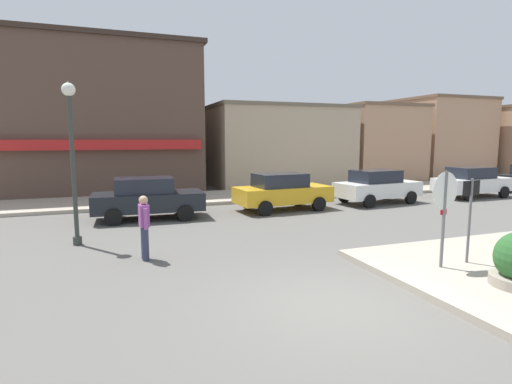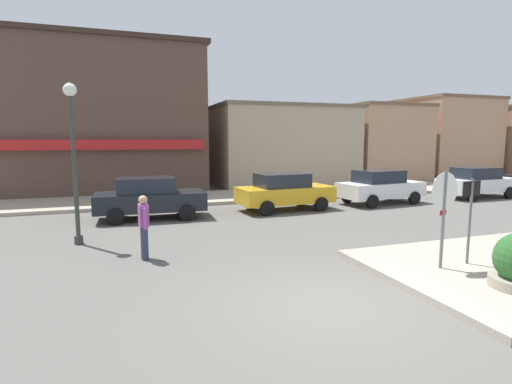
% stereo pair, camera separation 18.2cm
% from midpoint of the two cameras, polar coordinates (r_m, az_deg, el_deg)
% --- Properties ---
extents(ground_plane, '(160.00, 160.00, 0.00)m').
position_cam_midpoint_polar(ground_plane, '(7.62, 11.68, -15.62)').
color(ground_plane, '#5B5954').
extents(kerb_far, '(80.00, 4.00, 0.15)m').
position_cam_midpoint_polar(kerb_far, '(19.99, -8.35, -0.86)').
color(kerb_far, '#A89E8C').
rests_on(kerb_far, ground).
extents(stop_sign, '(0.81, 0.14, 2.30)m').
position_cam_midpoint_polar(stop_sign, '(9.61, 25.72, -1.95)').
color(stop_sign, slate).
rests_on(stop_sign, ground).
extents(one_way_sign, '(0.60, 0.10, 2.10)m').
position_cam_midpoint_polar(one_way_sign, '(10.27, 28.72, -2.61)').
color(one_way_sign, slate).
rests_on(one_way_sign, ground).
extents(lamp_post, '(0.36, 0.36, 4.54)m').
position_cam_midpoint_polar(lamp_post, '(12.18, -24.31, 6.81)').
color(lamp_post, '#333833').
rests_on(lamp_post, ground).
extents(parked_car_nearest, '(4.06, 1.99, 1.56)m').
position_cam_midpoint_polar(parked_car_nearest, '(15.43, -14.62, -0.75)').
color(parked_car_nearest, black).
rests_on(parked_car_nearest, ground).
extents(parked_car_second, '(4.12, 2.12, 1.56)m').
position_cam_midpoint_polar(parked_car_second, '(16.78, 4.38, 0.12)').
color(parked_car_second, gold).
rests_on(parked_car_second, ground).
extents(parked_car_third, '(4.16, 2.21, 1.56)m').
position_cam_midpoint_polar(parked_car_third, '(19.34, 17.58, 0.78)').
color(parked_car_third, white).
rests_on(parked_car_third, ground).
extents(parked_car_fourth, '(4.06, 1.99, 1.56)m').
position_cam_midpoint_polar(parked_car_fourth, '(23.28, 29.20, 1.26)').
color(parked_car_fourth, white).
rests_on(parked_car_fourth, ground).
extents(pedestrian_crossing_near, '(0.25, 0.56, 1.61)m').
position_cam_midpoint_polar(pedestrian_crossing_near, '(10.25, -15.24, -4.59)').
color(pedestrian_crossing_near, '#2D334C').
rests_on(pedestrian_crossing_near, ground).
extents(building_corner_shop, '(12.27, 10.23, 8.23)m').
position_cam_midpoint_polar(building_corner_shop, '(26.34, -21.91, 9.51)').
color(building_corner_shop, brown).
rests_on(building_corner_shop, ground).
extents(building_storefront_left_near, '(8.91, 7.53, 5.09)m').
position_cam_midpoint_polar(building_storefront_left_near, '(27.10, 3.18, 6.65)').
color(building_storefront_left_near, tan).
rests_on(building_storefront_left_near, ground).
extents(building_storefront_left_mid, '(5.49, 7.84, 5.34)m').
position_cam_midpoint_polar(building_storefront_left_mid, '(30.96, 15.94, 6.71)').
color(building_storefront_left_mid, tan).
rests_on(building_storefront_left_mid, ground).
extents(building_storefront_right_near, '(6.16, 6.90, 6.05)m').
position_cam_midpoint_polar(building_storefront_right_near, '(34.85, 24.73, 6.97)').
color(building_storefront_right_near, tan).
rests_on(building_storefront_right_near, ground).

